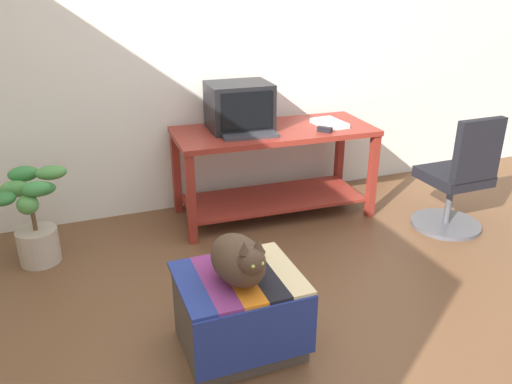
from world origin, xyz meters
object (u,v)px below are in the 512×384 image
Objects in this scene: ottoman_with_blanket at (239,312)px; office_chair at (458,182)px; tv_monitor at (239,107)px; cat at (239,260)px; stapler at (325,129)px; keyboard at (250,135)px; potted_plant at (34,220)px; desk at (274,157)px; book at (330,123)px.

ottoman_with_blanket is 2.07m from office_chair.
tv_monitor is 0.79× the size of ottoman_with_blanket.
cat is 3.69× the size of stapler.
cat is at bearing -106.89° from tv_monitor.
office_chair is 8.09× the size of stapler.
cat is at bearing -106.69° from keyboard.
potted_plant is at bearing -169.20° from tv_monitor.
tv_monitor is 1.17× the size of cat.
keyboard is 1.49m from ottoman_with_blanket.
tv_monitor is 1.69m from cat.
keyboard is 1.46m from cat.
keyboard reaches higher than desk.
keyboard is at bearing 59.23° from cat.
potted_plant is (-1.51, 0.00, -0.41)m from keyboard.
desk is 0.45m from stapler.
cat is at bearing -115.91° from desk.
book reaches higher than cat.
book is 1.88m from cat.
office_chair reaches higher than stapler.
ottoman_with_blanket is 1.62m from potted_plant.
tv_monitor is 0.66m from stapler.
potted_plant is 0.74× the size of office_chair.
book is 0.48× the size of ottoman_with_blanket.
stapler is at bearing -26.03° from tv_monitor.
stapler is (2.07, -0.08, 0.42)m from potted_plant.
cat is (-0.55, -1.57, -0.33)m from tv_monitor.
cat is 2.09m from office_chair.
office_chair is (1.40, -0.83, -0.49)m from tv_monitor.
book reaches higher than desk.
tv_monitor is 1.62m from potted_plant.
potted_plant is 5.98× the size of stapler.
ottoman_with_blanket is at bearing 67.48° from cat.
ottoman_with_blanket is 0.91× the size of potted_plant.
desk is at bearing 53.19° from cat.
desk is 14.01× the size of stapler.
tv_monitor is 1.66× the size of book.
cat is 1.67m from potted_plant.
stapler reaches higher than potted_plant.
office_chair is at bearing 19.61° from ottoman_with_blanket.
potted_plant is (-1.75, -0.13, -0.18)m from desk.
stapler is (0.56, -0.30, -0.15)m from tv_monitor.
office_chair is (1.16, -0.74, -0.10)m from desk.
stapler is at bearing -31.81° from desk.
tv_monitor is 1.70m from office_chair.
cat is at bearing -169.41° from stapler.
book is at bearing -6.25° from desk.
stapler is at bearing -133.15° from book.
office_chair is at bearing -17.75° from keyboard.
potted_plant reaches higher than ottoman_with_blanket.
office_chair reaches higher than ottoman_with_blanket.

